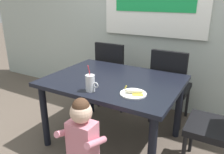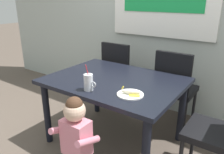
# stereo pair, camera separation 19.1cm
# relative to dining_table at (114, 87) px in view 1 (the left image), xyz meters

# --- Properties ---
(ground_plane) EXTENTS (24.00, 24.00, 0.00)m
(ground_plane) POSITION_rel_dining_table_xyz_m (0.00, 0.00, -0.65)
(ground_plane) COLOR brown
(back_wall) EXTENTS (6.40, 0.17, 2.90)m
(back_wall) POSITION_rel_dining_table_xyz_m (0.00, 1.11, 0.80)
(back_wall) COLOR #ADB7B2
(back_wall) RESTS_ON ground
(dining_table) EXTENTS (1.34, 1.02, 0.74)m
(dining_table) POSITION_rel_dining_table_xyz_m (0.00, 0.00, 0.00)
(dining_table) COLOR black
(dining_table) RESTS_ON ground
(dining_chair_left) EXTENTS (0.44, 0.45, 0.96)m
(dining_chair_left) POSITION_rel_dining_table_xyz_m (-0.41, 0.72, -0.10)
(dining_chair_left) COLOR black
(dining_chair_left) RESTS_ON ground
(dining_chair_right) EXTENTS (0.44, 0.45, 0.96)m
(dining_chair_right) POSITION_rel_dining_table_xyz_m (0.40, 0.69, -0.10)
(dining_chair_right) COLOR black
(dining_chair_right) RESTS_ON ground
(toddler_standing) EXTENTS (0.33, 0.24, 0.84)m
(toddler_standing) POSITION_rel_dining_table_xyz_m (0.12, -0.71, -0.12)
(toddler_standing) COLOR #3F4760
(toddler_standing) RESTS_ON ground
(milk_cup) EXTENTS (0.13, 0.08, 0.25)m
(milk_cup) POSITION_rel_dining_table_xyz_m (-0.03, -0.37, 0.16)
(milk_cup) COLOR silver
(milk_cup) RESTS_ON dining_table
(snack_plate) EXTENTS (0.23, 0.23, 0.01)m
(snack_plate) POSITION_rel_dining_table_xyz_m (0.33, -0.25, 0.10)
(snack_plate) COLOR white
(snack_plate) RESTS_ON dining_table
(peeled_banana) EXTENTS (0.18, 0.13, 0.07)m
(peeled_banana) POSITION_rel_dining_table_xyz_m (0.35, -0.25, 0.13)
(peeled_banana) COLOR #F4EAC6
(peeled_banana) RESTS_ON snack_plate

